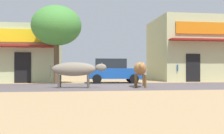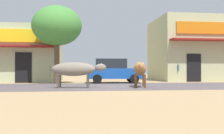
{
  "view_description": "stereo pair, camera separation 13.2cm",
  "coord_description": "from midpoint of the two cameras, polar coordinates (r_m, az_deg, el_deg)",
  "views": [
    {
      "loc": [
        -1.92,
        -14.35,
        0.9
      ],
      "look_at": [
        0.17,
        0.46,
        1.06
      ],
      "focal_mm": 42.41,
      "sensor_mm": 36.0,
      "label": 1
    },
    {
      "loc": [
        -1.79,
        -14.37,
        0.9
      ],
      "look_at": [
        0.17,
        0.46,
        1.06
      ],
      "focal_mm": 42.41,
      "sensor_mm": 36.0,
      "label": 2
    }
  ],
  "objects": [
    {
      "name": "cow_near_brown",
      "position": [
        13.25,
        -8.2,
        -0.51
      ],
      "size": [
        2.79,
        0.85,
        1.28
      ],
      "color": "gray",
      "rests_on": "ground"
    },
    {
      "name": "pedestrian_by_shop",
      "position": [
        20.41,
        13.5,
        -0.68
      ],
      "size": [
        0.4,
        0.61,
        1.5
      ],
      "color": "brown",
      "rests_on": "ground"
    },
    {
      "name": "asphalt_road",
      "position": [
        14.51,
        -0.68,
        -4.15
      ],
      "size": [
        72.0,
        6.42,
        0.0
      ],
      "primitive_type": "cube",
      "color": "#5A5052",
      "rests_on": "ground"
    },
    {
      "name": "roadside_tree",
      "position": [
        17.62,
        -12.08,
        8.64
      ],
      "size": [
        3.21,
        3.21,
        5.04
      ],
      "color": "brown",
      "rests_on": "ground"
    },
    {
      "name": "cow_far_dark",
      "position": [
        13.8,
        5.81,
        -0.42
      ],
      "size": [
        1.03,
        2.66,
        1.31
      ],
      "color": "#9F6A39",
      "rests_on": "ground"
    },
    {
      "name": "parked_hatchback_car",
      "position": [
        18.15,
        0.04,
        -0.79
      ],
      "size": [
        3.86,
        2.14,
        1.64
      ],
      "color": "#184A9F",
      "rests_on": "ground"
    },
    {
      "name": "ground",
      "position": [
        14.51,
        -0.68,
        -4.16
      ],
      "size": [
        80.0,
        80.0,
        0.0
      ],
      "primitive_type": "plane",
      "color": "tan"
    },
    {
      "name": "storefront_left_cafe",
      "position": [
        22.16,
        -20.71,
        2.5
      ],
      "size": [
        7.24,
        6.55,
        4.16
      ],
      "color": "#B5C193",
      "rests_on": "ground"
    },
    {
      "name": "storefront_right_club",
      "position": [
        23.87,
        16.89,
        3.51
      ],
      "size": [
        6.69,
        6.55,
        5.2
      ],
      "color": "#B6B888",
      "rests_on": "ground"
    }
  ]
}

